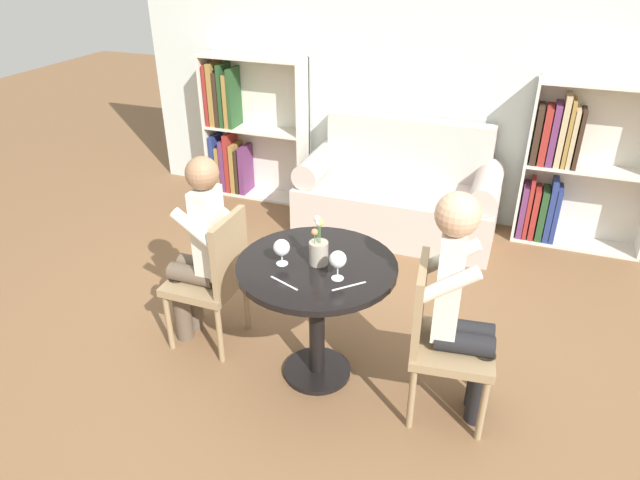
% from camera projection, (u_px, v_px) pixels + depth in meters
% --- Properties ---
extents(ground_plane, '(16.00, 16.00, 0.00)m').
position_uv_depth(ground_plane, '(317.00, 372.00, 3.42)').
color(ground_plane, brown).
extents(back_wall, '(5.20, 0.05, 2.70)m').
position_uv_depth(back_wall, '(418.00, 63.00, 4.77)').
color(back_wall, silver).
rests_on(back_wall, ground_plane).
extents(round_table, '(0.87, 0.87, 0.76)m').
position_uv_depth(round_table, '(317.00, 290.00, 3.13)').
color(round_table, black).
rests_on(round_table, ground_plane).
extents(couch, '(1.66, 0.80, 0.92)m').
position_uv_depth(couch, '(398.00, 196.00, 4.91)').
color(couch, beige).
rests_on(couch, ground_plane).
extents(bookshelf_left, '(0.99, 0.28, 1.35)m').
position_uv_depth(bookshelf_left, '(242.00, 131.00, 5.47)').
color(bookshelf_left, silver).
rests_on(bookshelf_left, ground_plane).
extents(bookshelf_right, '(0.99, 0.28, 1.35)m').
position_uv_depth(bookshelf_right, '(570.00, 169.00, 4.57)').
color(bookshelf_right, silver).
rests_on(bookshelf_right, ground_plane).
extents(chair_left, '(0.42, 0.42, 0.90)m').
position_uv_depth(chair_left, '(215.00, 275.00, 3.45)').
color(chair_left, '#937A56').
rests_on(chair_left, ground_plane).
extents(chair_right, '(0.47, 0.47, 0.90)m').
position_uv_depth(chair_right, '(440.00, 335.00, 2.94)').
color(chair_right, '#937A56').
rests_on(chair_right, ground_plane).
extents(person_left, '(0.42, 0.34, 1.25)m').
position_uv_depth(person_left, '(199.00, 249.00, 3.41)').
color(person_left, brown).
rests_on(person_left, ground_plane).
extents(person_right, '(0.44, 0.37, 1.29)m').
position_uv_depth(person_right, '(461.00, 304.00, 2.83)').
color(person_right, black).
rests_on(person_right, ground_plane).
extents(wine_glass_left, '(0.09, 0.09, 0.15)m').
position_uv_depth(wine_glass_left, '(282.00, 248.00, 3.01)').
color(wine_glass_left, white).
rests_on(wine_glass_left, round_table).
extents(wine_glass_right, '(0.09, 0.09, 0.16)m').
position_uv_depth(wine_glass_right, '(338.00, 260.00, 2.87)').
color(wine_glass_right, white).
rests_on(wine_glass_right, round_table).
extents(flower_vase, '(0.10, 0.10, 0.27)m').
position_uv_depth(flower_vase, '(319.00, 249.00, 3.02)').
color(flower_vase, '#9E9384').
rests_on(flower_vase, round_table).
extents(knife_left_setting, '(0.14, 0.14, 0.00)m').
position_uv_depth(knife_left_setting, '(349.00, 286.00, 2.86)').
color(knife_left_setting, silver).
rests_on(knife_left_setting, round_table).
extents(fork_left_setting, '(0.18, 0.08, 0.00)m').
position_uv_depth(fork_left_setting, '(284.00, 283.00, 2.89)').
color(fork_left_setting, silver).
rests_on(fork_left_setting, round_table).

